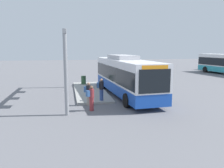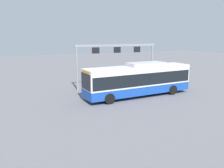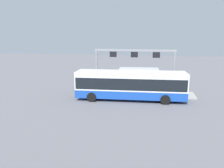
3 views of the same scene
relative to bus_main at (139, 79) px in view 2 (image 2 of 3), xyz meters
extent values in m
plane|color=slate|center=(0.01, 0.00, -1.81)|extent=(120.00, 120.00, 0.00)
cube|color=#9E9E99|center=(-2.17, -2.88, -1.73)|extent=(10.00, 2.80, 0.16)
cube|color=#1947AD|center=(0.01, 0.00, -1.04)|extent=(11.70, 3.26, 0.85)
cube|color=silver|center=(0.01, 0.00, 0.34)|extent=(11.70, 3.26, 1.90)
cube|color=black|center=(0.01, 0.00, 0.14)|extent=(11.47, 3.28, 1.20)
cube|color=black|center=(5.79, 0.38, 0.24)|extent=(0.18, 2.12, 1.50)
cube|color=#B7B7BC|center=(-0.86, -0.06, 1.47)|extent=(4.15, 2.01, 0.36)
cube|color=orange|center=(5.72, 0.38, 1.09)|extent=(0.24, 1.75, 0.28)
cylinder|color=black|center=(3.90, 1.46, -1.31)|extent=(1.02, 0.37, 1.00)
cylinder|color=black|center=(4.06, -0.93, -1.31)|extent=(1.02, 0.37, 1.00)
cylinder|color=black|center=(-3.64, 0.96, -1.31)|extent=(1.02, 0.37, 1.00)
cylinder|color=black|center=(-3.48, -1.43, -1.31)|extent=(1.02, 0.37, 1.00)
cylinder|color=maroon|center=(4.39, -3.40, -1.39)|extent=(0.36, 0.36, 0.85)
cylinder|color=maroon|center=(4.39, -3.40, -0.66)|extent=(0.44, 0.44, 0.60)
sphere|color=brown|center=(4.39, -3.40, -0.25)|extent=(0.22, 0.22, 0.22)
cube|color=#335993|center=(4.48, -3.64, -0.63)|extent=(0.33, 0.27, 0.40)
cylinder|color=#334C8C|center=(2.29, -2.43, -1.23)|extent=(0.32, 0.32, 0.85)
cylinder|color=black|center=(2.29, -2.43, -0.50)|extent=(0.39, 0.39, 0.60)
sphere|color=#9E755B|center=(2.29, -2.43, -0.09)|extent=(0.22, 0.22, 0.22)
cube|color=#335993|center=(2.26, -2.69, -0.47)|extent=(0.30, 0.22, 0.40)
cylinder|color=gray|center=(2.97, -3.45, -1.39)|extent=(0.29, 0.29, 0.85)
cylinder|color=black|center=(2.97, -3.45, -0.66)|extent=(0.36, 0.36, 0.60)
sphere|color=#9E755B|center=(2.97, -3.45, -0.25)|extent=(0.22, 0.22, 0.22)
cube|color=#335993|center=(2.96, -3.71, -0.63)|extent=(0.29, 0.19, 0.40)
cylinder|color=gray|center=(-4.86, -4.99, 0.79)|extent=(0.24, 0.24, 5.20)
cylinder|color=gray|center=(5.07, -4.99, 0.79)|extent=(0.24, 0.24, 5.20)
cube|color=gray|center=(0.10, -4.99, 3.24)|extent=(10.33, 0.20, 0.24)
cube|color=black|center=(-2.63, -4.99, 2.69)|extent=(0.90, 0.08, 0.70)
cube|color=black|center=(0.10, -4.99, 2.69)|extent=(0.90, 0.08, 0.70)
cube|color=black|center=(2.83, -4.99, 2.69)|extent=(0.90, 0.08, 0.70)
cylinder|color=#2D5133|center=(-5.78, -3.20, -1.20)|extent=(0.52, 0.52, 0.90)
camera|label=1|loc=(18.65, -4.87, 2.27)|focal=35.87mm
camera|label=2|loc=(11.97, 20.18, 4.29)|focal=37.03mm
camera|label=3|loc=(-2.38, 22.37, 4.81)|focal=34.45mm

